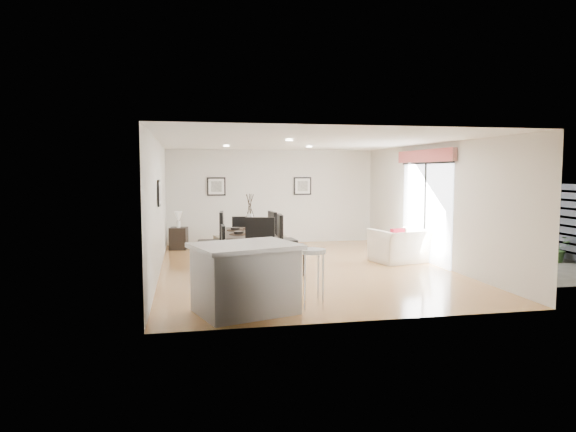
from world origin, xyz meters
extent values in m
plane|color=tan|center=(0.00, 0.00, 0.00)|extent=(8.00, 8.00, 0.00)
cube|color=silver|center=(0.00, 4.00, 1.35)|extent=(6.00, 0.04, 2.70)
cube|color=silver|center=(0.00, -4.00, 1.35)|extent=(6.00, 0.04, 2.70)
cube|color=silver|center=(-3.00, 0.00, 1.35)|extent=(0.04, 8.00, 2.70)
cube|color=silver|center=(3.00, 0.00, 1.35)|extent=(0.04, 8.00, 2.70)
cube|color=white|center=(0.00, 0.00, 2.70)|extent=(6.00, 8.00, 0.02)
imported|color=#A29983|center=(-0.78, 2.98, 0.27)|extent=(1.95, 1.03, 0.54)
imported|color=silver|center=(2.34, 0.26, 0.38)|extent=(1.36, 1.25, 0.76)
imported|color=#355725|center=(5.90, -0.43, 0.31)|extent=(0.58, 0.51, 0.62)
imported|color=#355725|center=(5.50, 0.79, 0.35)|extent=(0.45, 0.45, 0.71)
cube|color=black|center=(-1.16, -0.14, 0.79)|extent=(1.13, 2.04, 0.07)
cylinder|color=black|center=(-1.65, -1.02, 0.38)|extent=(0.08, 0.08, 0.76)
cylinder|color=black|center=(-1.52, 0.81, 0.38)|extent=(0.08, 0.08, 0.76)
cylinder|color=black|center=(-0.80, -1.09, 0.38)|extent=(0.08, 0.08, 0.76)
cylinder|color=black|center=(-0.66, 0.75, 0.38)|extent=(0.08, 0.08, 0.76)
cube|color=black|center=(-1.95, -0.63, 0.46)|extent=(0.47, 0.47, 0.08)
cube|color=black|center=(-1.75, -0.63, 0.75)|extent=(0.07, 0.46, 0.55)
cylinder|color=black|center=(-2.13, -0.45, 0.21)|extent=(0.04, 0.04, 0.42)
cylinder|color=black|center=(-1.76, -0.45, 0.21)|extent=(0.04, 0.04, 0.42)
cylinder|color=black|center=(-2.13, -0.81, 0.21)|extent=(0.04, 0.04, 0.42)
cylinder|color=black|center=(-1.77, -0.81, 0.21)|extent=(0.04, 0.04, 0.42)
cube|color=black|center=(-1.95, 0.36, 0.55)|extent=(0.60, 0.60, 0.10)
cube|color=black|center=(-1.71, 0.33, 0.89)|extent=(0.13, 0.55, 0.65)
cylinder|color=black|center=(-2.14, 0.59, 0.25)|extent=(0.04, 0.04, 0.50)
cylinder|color=black|center=(-1.71, 0.55, 0.25)|extent=(0.04, 0.04, 0.50)
cylinder|color=black|center=(-2.18, 0.17, 0.25)|extent=(0.04, 0.04, 0.50)
cylinder|color=black|center=(-1.76, 0.12, 0.25)|extent=(0.04, 0.04, 0.50)
cube|color=black|center=(-0.37, -0.63, 0.55)|extent=(0.59, 0.59, 0.10)
cube|color=black|center=(-0.61, -0.61, 0.89)|extent=(0.11, 0.55, 0.66)
cylinder|color=black|center=(-0.17, -0.86, 0.25)|extent=(0.04, 0.04, 0.50)
cylinder|color=black|center=(-0.60, -0.83, 0.25)|extent=(0.04, 0.04, 0.50)
cylinder|color=black|center=(-0.14, -0.43, 0.25)|extent=(0.04, 0.04, 0.50)
cylinder|color=black|center=(-0.57, -0.40, 0.25)|extent=(0.04, 0.04, 0.50)
cube|color=black|center=(-0.37, 0.36, 0.54)|extent=(0.59, 0.59, 0.09)
cube|color=black|center=(-0.60, 0.34, 0.88)|extent=(0.12, 0.55, 0.65)
cylinder|color=black|center=(-0.14, 0.16, 0.25)|extent=(0.04, 0.04, 0.50)
cylinder|color=black|center=(-0.56, 0.13, 0.25)|extent=(0.04, 0.04, 0.50)
cylinder|color=black|center=(-0.18, 0.59, 0.25)|extent=(0.04, 0.04, 0.50)
cylinder|color=black|center=(-0.60, 0.55, 0.25)|extent=(0.04, 0.04, 0.50)
cube|color=black|center=(-1.16, -1.45, 0.55)|extent=(0.67, 0.67, 0.10)
cube|color=black|center=(-1.10, -1.22, 0.90)|extent=(0.55, 0.20, 0.66)
cylinder|color=black|center=(-1.42, -1.61, 0.25)|extent=(0.04, 0.04, 0.50)
cylinder|color=black|center=(-1.32, -1.19, 0.25)|extent=(0.04, 0.04, 0.50)
cylinder|color=black|center=(-1.00, -1.71, 0.25)|extent=(0.04, 0.04, 0.50)
cylinder|color=black|center=(-0.90, -1.29, 0.25)|extent=(0.04, 0.04, 0.50)
cube|color=black|center=(-1.16, 1.18, 0.47)|extent=(0.54, 0.54, 0.08)
cube|color=black|center=(-1.19, 0.98, 0.77)|extent=(0.48, 0.13, 0.56)
cylinder|color=black|center=(-0.95, 1.33, 0.22)|extent=(0.04, 0.04, 0.43)
cylinder|color=black|center=(-1.00, 0.97, 0.22)|extent=(0.04, 0.04, 0.43)
cylinder|color=black|center=(-1.31, 1.39, 0.22)|extent=(0.04, 0.04, 0.43)
cylinder|color=black|center=(-1.37, 1.02, 0.22)|extent=(0.04, 0.04, 0.43)
cylinder|color=white|center=(-1.16, -0.14, 1.01)|extent=(0.13, 0.13, 0.39)
cylinder|color=black|center=(-0.83, -0.14, 0.83)|extent=(0.37, 0.37, 0.01)
cylinder|color=black|center=(-0.83, -0.14, 0.86)|extent=(0.20, 0.20, 0.06)
cylinder|color=black|center=(-1.06, 0.44, 0.83)|extent=(0.37, 0.37, 0.01)
cylinder|color=black|center=(-1.06, 0.44, 0.86)|extent=(0.20, 0.20, 0.06)
cylinder|color=black|center=(-1.43, 0.22, 0.83)|extent=(0.37, 0.37, 0.01)
cylinder|color=black|center=(-1.43, 0.22, 0.86)|extent=(0.20, 0.20, 0.06)
cylinder|color=black|center=(-1.43, -0.49, 0.83)|extent=(0.37, 0.37, 0.01)
cylinder|color=black|center=(-1.43, -0.49, 0.86)|extent=(0.20, 0.20, 0.06)
cylinder|color=black|center=(-1.06, -0.71, 0.83)|extent=(0.37, 0.37, 0.01)
cylinder|color=black|center=(-1.06, -0.71, 0.86)|extent=(0.20, 0.20, 0.06)
cube|color=black|center=(-1.42, 1.42, 0.21)|extent=(1.12, 0.78, 0.42)
cube|color=black|center=(-2.66, 3.23, 0.29)|extent=(0.51, 0.51, 0.59)
cylinder|color=white|center=(-2.66, 3.23, 0.68)|extent=(0.10, 0.10, 0.18)
cone|color=beige|center=(-2.66, 3.23, 0.89)|extent=(0.22, 0.22, 0.24)
cube|color=maroon|center=(2.23, 0.15, 0.61)|extent=(0.37, 0.24, 0.36)
cube|color=#BBBBBE|center=(-1.61, -3.23, 0.48)|extent=(1.59, 1.37, 0.95)
cube|color=silver|center=(-1.61, -3.23, 0.99)|extent=(1.73, 1.51, 0.07)
cylinder|color=silver|center=(-0.60, -3.23, 0.88)|extent=(0.42, 0.42, 0.06)
cylinder|color=silver|center=(-0.46, -3.09, 0.44)|extent=(0.03, 0.03, 0.88)
cylinder|color=silver|center=(-0.74, -3.09, 0.44)|extent=(0.03, 0.03, 0.88)
cylinder|color=silver|center=(-0.74, -3.37, 0.44)|extent=(0.03, 0.03, 0.88)
cylinder|color=silver|center=(-0.46, -3.37, 0.44)|extent=(0.03, 0.03, 0.88)
cube|color=black|center=(-1.60, 3.97, 1.65)|extent=(0.52, 0.03, 0.52)
cube|color=white|center=(-1.60, 3.97, 1.65)|extent=(0.44, 0.04, 0.44)
cube|color=#5B5B56|center=(-1.60, 3.97, 1.65)|extent=(0.30, 0.04, 0.30)
cube|color=black|center=(0.90, 3.97, 1.65)|extent=(0.52, 0.03, 0.52)
cube|color=white|center=(0.90, 3.97, 1.65)|extent=(0.44, 0.04, 0.44)
cube|color=#5B5B56|center=(0.90, 3.97, 1.65)|extent=(0.30, 0.04, 0.30)
cube|color=black|center=(-2.97, -0.20, 1.65)|extent=(0.03, 0.52, 0.52)
cube|color=white|center=(-2.97, -0.20, 1.65)|extent=(0.04, 0.44, 0.44)
cube|color=#5B5B56|center=(-2.97, -0.20, 1.65)|extent=(0.04, 0.30, 0.30)
cube|color=white|center=(2.98, 0.30, 1.12)|extent=(0.02, 2.40, 2.25)
cube|color=black|center=(2.96, 0.30, 1.12)|extent=(0.03, 0.05, 2.25)
cube|color=black|center=(2.96, 0.30, 2.27)|extent=(0.03, 2.50, 0.05)
cube|color=maroon|center=(2.92, 0.30, 2.43)|extent=(0.10, 2.70, 0.28)
plane|color=#9C9680|center=(5.00, 0.30, 0.00)|extent=(6.00, 6.00, 0.00)
cube|color=#313134|center=(6.20, 0.30, 0.90)|extent=(0.08, 5.50, 1.80)
cube|color=brown|center=(6.05, 2.70, 1.00)|extent=(0.35, 0.35, 2.00)
camera|label=1|loc=(-2.45, -10.65, 2.08)|focal=32.00mm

